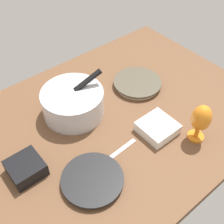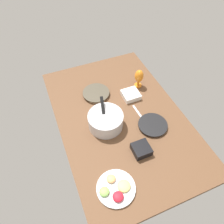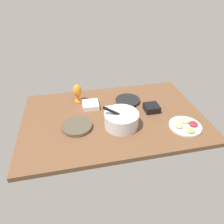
# 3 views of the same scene
# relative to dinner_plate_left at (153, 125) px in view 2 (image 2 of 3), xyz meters

# --- Properties ---
(ground_plane) EXTENTS (1.60, 1.04, 0.04)m
(ground_plane) POSITION_rel_dinner_plate_left_xyz_m (0.19, 0.21, -0.03)
(ground_plane) COLOR brown
(dinner_plate_left) EXTENTS (0.24, 0.24, 0.03)m
(dinner_plate_left) POSITION_rel_dinner_plate_left_xyz_m (0.00, 0.00, 0.00)
(dinner_plate_left) COLOR #4C4C51
(dinner_plate_left) RESTS_ON ground_plane
(dinner_plate_right) EXTENTS (0.25, 0.25, 0.03)m
(dinner_plate_right) POSITION_rel_dinner_plate_left_xyz_m (0.52, 0.31, 0.00)
(dinner_plate_right) COLOR beige
(dinner_plate_right) RESTS_ON ground_plane
(mixing_bowl) EXTENTS (0.30, 0.28, 0.20)m
(mixing_bowl) POSITION_rel_dinner_plate_left_xyz_m (0.16, 0.35, 0.06)
(mixing_bowl) COLOR silver
(mixing_bowl) RESTS_ON ground_plane
(fruit_platter) EXTENTS (0.26, 0.26, 0.05)m
(fruit_platter) POSITION_rel_dinner_plate_left_xyz_m (-0.37, 0.49, 0.00)
(fruit_platter) COLOR silver
(fruit_platter) RESTS_ON ground_plane
(hurricane_glass_orange) EXTENTS (0.08, 0.08, 0.19)m
(hurricane_glass_orange) POSITION_rel_dinner_plate_left_xyz_m (0.48, -0.11, 0.10)
(hurricane_glass_orange) COLOR orange
(hurricane_glass_orange) RESTS_ON ground_plane
(square_bowl_white) EXTENTS (0.15, 0.15, 0.05)m
(square_bowl_white) POSITION_rel_dinner_plate_left_xyz_m (0.37, 0.02, 0.01)
(square_bowl_white) COLOR white
(square_bowl_white) RESTS_ON ground_plane
(square_bowl_black) EXTENTS (0.13, 0.13, 0.06)m
(square_bowl_black) POSITION_rel_dinner_plate_left_xyz_m (-0.17, 0.20, 0.02)
(square_bowl_black) COLOR black
(square_bowl_black) RESTS_ON ground_plane
(fork_by_left_plate) EXTENTS (0.18, 0.03, 0.01)m
(fork_by_left_plate) POSITION_rel_dinner_plate_left_xyz_m (0.17, 0.04, -0.01)
(fork_by_left_plate) COLOR silver
(fork_by_left_plate) RESTS_ON ground_plane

